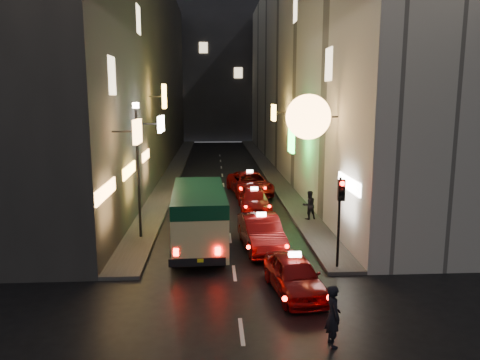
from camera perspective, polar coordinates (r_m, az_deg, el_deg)
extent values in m
cube|color=#383532|center=(43.07, -13.34, 13.04)|extent=(6.00, 52.00, 18.00)
cube|color=#F3A655|center=(20.23, -12.40, 5.80)|extent=(0.18, 1.43, 1.01)
cube|color=white|center=(26.44, -9.60, 6.76)|extent=(0.18, 2.04, 0.88)
cube|color=yellow|center=(32.04, -9.22, 10.03)|extent=(0.18, 1.35, 1.60)
cube|color=#F3A655|center=(19.01, -16.08, -1.30)|extent=(0.10, 3.33, 0.55)
cube|color=yellow|center=(24.07, -13.37, 1.18)|extent=(0.10, 3.26, 0.55)
cube|color=#F3A655|center=(29.79, -11.45, 2.94)|extent=(0.10, 2.73, 0.55)
cube|color=#FFE5B2|center=(20.85, -15.37, 12.16)|extent=(0.06, 1.30, 1.60)
cube|color=#FFE5B2|center=(29.04, -12.30, 18.57)|extent=(0.06, 1.30, 1.60)
cube|color=#A7A299|center=(43.36, 8.57, 13.17)|extent=(6.00, 52.00, 18.00)
cylinder|color=#F3A655|center=(21.83, 8.33, 7.62)|extent=(2.07, 0.18, 2.07)
cube|color=#31F63F|center=(28.36, 6.29, 5.44)|extent=(0.18, 1.39, 2.08)
cube|color=yellow|center=(35.97, 4.12, 8.20)|extent=(0.18, 1.57, 1.24)
cube|color=white|center=(20.30, 13.17, -0.45)|extent=(0.10, 3.12, 0.55)
cube|color=#FFE5B2|center=(24.14, 10.78, 13.69)|extent=(0.06, 1.30, 1.60)
cube|color=#FFE5B2|center=(34.39, 6.77, 19.90)|extent=(0.06, 1.30, 1.60)
cube|color=#36363B|center=(74.53, -2.80, 13.51)|extent=(30.00, 10.00, 22.00)
cube|color=#4A4744|center=(43.05, -7.93, 1.29)|extent=(1.50, 52.00, 0.15)
cube|color=#4A4744|center=(43.20, 3.39, 1.40)|extent=(1.50, 52.00, 0.15)
cube|color=#D6CF86|center=(20.45, -5.00, -4.35)|extent=(2.41, 6.29, 2.28)
cube|color=#0B3920|center=(20.25, -5.04, -1.94)|extent=(2.43, 6.31, 0.57)
cube|color=black|center=(20.69, -4.99, -3.53)|extent=(2.35, 3.81, 0.52)
cube|color=black|center=(17.82, -5.23, -9.89)|extent=(2.14, 0.26, 0.31)
cube|color=#FF0A05|center=(17.66, -7.81, -8.70)|extent=(0.19, 0.06, 0.29)
cube|color=#FF0A05|center=(17.61, -2.71, -8.68)|extent=(0.19, 0.06, 0.29)
cylinder|color=black|center=(22.71, -7.27, -5.90)|extent=(0.23, 0.79, 0.79)
cylinder|color=black|center=(18.87, -2.14, -9.19)|extent=(0.23, 0.79, 0.79)
imported|color=maroon|center=(16.32, 6.66, -11.08)|extent=(2.53, 4.93, 1.50)
cube|color=white|center=(16.04, 6.72, -8.28)|extent=(0.44, 0.23, 0.16)
sphere|color=#FF0A05|center=(14.26, 5.47, -14.21)|extent=(0.16, 0.16, 0.16)
sphere|color=#FF0A05|center=(14.51, 10.83, -13.90)|extent=(0.16, 0.16, 0.16)
imported|color=maroon|center=(20.71, 2.61, -6.09)|extent=(2.66, 5.54, 1.71)
cube|color=white|center=(20.47, 2.63, -3.55)|extent=(0.43, 0.22, 0.16)
sphere|color=#FF0A05|center=(18.32, 1.02, -8.19)|extent=(0.16, 0.16, 0.16)
sphere|color=#FF0A05|center=(18.49, 5.74, -8.06)|extent=(0.16, 0.16, 0.16)
imported|color=maroon|center=(27.44, 1.75, -2.29)|extent=(1.94, 4.61, 1.46)
cube|color=white|center=(27.28, 1.76, -0.61)|extent=(0.42, 0.19, 0.16)
sphere|color=#FF0A05|center=(25.36, 0.71, -3.27)|extent=(0.16, 0.16, 0.16)
sphere|color=#FF0A05|center=(25.48, 3.61, -3.23)|extent=(0.16, 0.16, 0.16)
imported|color=maroon|center=(32.11, 1.20, -0.18)|extent=(3.01, 5.78, 1.75)
cube|color=white|center=(31.95, 1.21, 1.52)|extent=(0.44, 0.24, 0.16)
sphere|color=#FF0A05|center=(29.60, 0.08, -1.02)|extent=(0.16, 0.16, 0.16)
sphere|color=#FF0A05|center=(29.73, 3.07, -0.98)|extent=(0.16, 0.16, 0.16)
imported|color=black|center=(13.23, 11.30, -15.47)|extent=(0.48, 0.68, 1.93)
imported|color=black|center=(25.25, 8.42, -2.82)|extent=(0.74, 0.57, 1.74)
cylinder|color=black|center=(18.28, 11.95, -5.11)|extent=(0.10, 0.10, 3.50)
cube|color=black|center=(17.82, 12.26, -1.22)|extent=(0.26, 0.18, 0.80)
sphere|color=#FF0A05|center=(17.66, 12.38, -0.43)|extent=(0.18, 0.18, 0.18)
sphere|color=black|center=(17.71, 12.35, -1.29)|extent=(0.17, 0.17, 0.17)
sphere|color=black|center=(17.77, 12.32, -2.14)|extent=(0.17, 0.17, 0.17)
cylinder|color=black|center=(21.95, -12.29, 0.77)|extent=(0.12, 0.12, 6.00)
cylinder|color=#FFE5BF|center=(21.68, -12.60, 8.88)|extent=(0.28, 0.28, 0.25)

